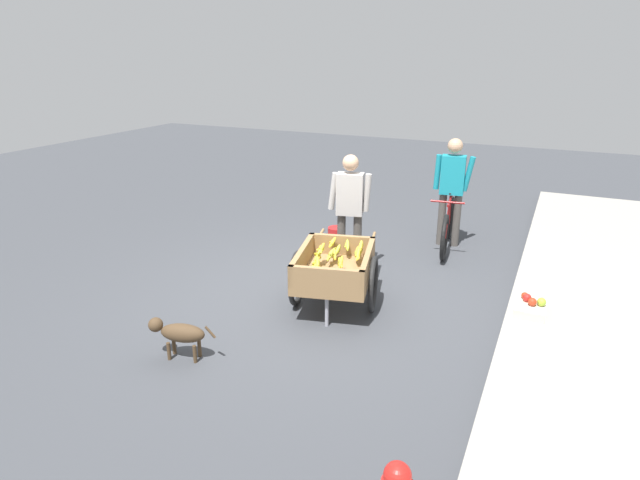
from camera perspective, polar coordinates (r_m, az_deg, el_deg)
ground_plane at (r=6.49m, az=-0.97°, el=-5.89°), size 24.00×24.00×0.00m
curb_strip at (r=6.00m, az=30.42°, el=-10.48°), size 12.00×2.40×0.12m
fruit_cart at (r=6.05m, az=1.57°, el=-3.27°), size 1.78×1.14×0.73m
vendor_person at (r=6.95m, az=3.20°, el=3.98°), size 0.27×0.55×1.55m
bicycle at (r=8.09m, az=13.47°, el=1.51°), size 1.65×0.46×0.85m
cyclist_person at (r=8.07m, az=13.91°, el=5.94°), size 0.24×0.57×1.61m
dog at (r=5.31m, az=-14.83°, el=-9.52°), size 0.28×0.66×0.40m
plastic_bucket at (r=8.17m, az=1.74°, el=0.53°), size 0.26×0.26×0.24m
apple_crate at (r=6.25m, az=21.46°, el=-7.18°), size 0.44×0.32×0.31m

